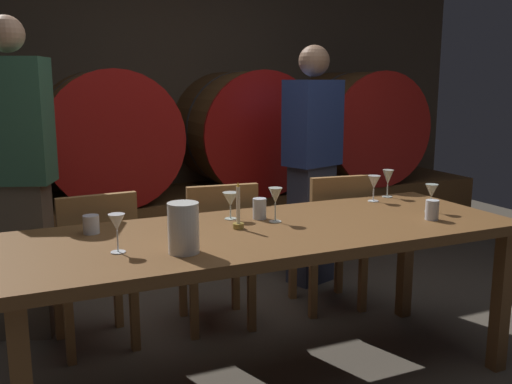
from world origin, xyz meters
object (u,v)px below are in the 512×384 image
wine_barrel_center_left (106,136)px  chair_left (96,264)px  guest_left (18,178)px  wine_barrel_far_right (354,126)px  pitcher (183,228)px  guest_right (312,164)px  wine_glass_left (230,200)px  cup_center (260,209)px  wine_glass_far_left (117,224)px  chair_right (333,235)px  wine_glass_center_left (275,197)px  wine_glass_center_right (374,183)px  cup_right (432,210)px  candle_center (238,215)px  wine_glass_right (432,192)px  wine_glass_far_right (388,178)px  wine_barrel_center_right (242,131)px  dining_table (269,243)px  chair_center (219,249)px  cup_left (91,224)px

wine_barrel_center_left → chair_left: 1.57m
chair_left → guest_left: size_ratio=0.49×
wine_barrel_far_right → pitcher: 3.30m
wine_barrel_center_left → guest_left: 1.26m
wine_barrel_center_left → guest_right: bearing=-37.5°
wine_glass_left → cup_center: 0.15m
wine_glass_far_left → chair_right: bearing=26.7°
wine_barrel_center_left → chair_left: wine_barrel_center_left is taller
wine_glass_center_left → cup_center: wine_glass_center_left is taller
wine_glass_far_left → wine_glass_center_right: 1.56m
wine_glass_center_left → cup_right: wine_glass_center_left is taller
candle_center → cup_right: candle_center is taller
wine_glass_right → chair_right: bearing=103.4°
guest_left → cup_right: guest_left is taller
wine_glass_left → wine_glass_far_right: 1.05m
cup_right → wine_glass_right: bearing=50.8°
wine_glass_center_right → wine_barrel_far_right: bearing=59.3°
wine_barrel_center_right → wine_glass_center_left: (-0.68, -2.01, -0.13)m
guest_right → candle_center: 1.49m
chair_left → wine_glass_right: size_ratio=6.01×
dining_table → chair_center: size_ratio=2.69×
candle_center → cup_left: (-0.63, 0.19, -0.02)m
wine_barrel_center_left → guest_right: (1.26, -0.96, -0.17)m
guest_right → wine_glass_center_left: 1.32m
guest_right → wine_barrel_center_right: bearing=-100.7°
chair_right → wine_glass_right: wine_glass_right is taller
candle_center → cup_left: size_ratio=2.65×
wine_barrel_far_right → guest_left: size_ratio=0.56×
wine_glass_left → chair_left: bearing=144.2°
wine_glass_far_left → wine_glass_far_right: (1.66, 0.46, -0.00)m
cup_center → cup_right: (0.77, -0.36, -0.00)m
wine_barrel_far_right → wine_glass_left: size_ratio=7.37×
wine_barrel_center_right → cup_left: (-1.52, -1.87, -0.22)m
guest_left → wine_glass_center_right: size_ratio=12.04×
pitcher → candle_center: bearing=37.0°
chair_right → cup_left: chair_right is taller
cup_left → wine_barrel_center_right: bearing=50.9°
wine_barrel_far_right → guest_left: bearing=-159.9°
wine_barrel_center_right → guest_left: guest_left is taller
wine_barrel_center_right → cup_left: 2.42m
wine_barrel_center_right → wine_barrel_far_right: same height
wine_barrel_far_right → cup_left: wine_barrel_far_right is taller
chair_center → cup_center: chair_center is taller
cup_right → cup_center: bearing=154.7°
chair_right → wine_glass_far_right: (0.19, -0.28, 0.39)m
chair_left → guest_left: guest_left is taller
chair_right → wine_glass_far_left: wine_glass_far_left is taller
cup_left → cup_center: cup_center is taller
chair_right → guest_left: bearing=-6.4°
pitcher → cup_left: pitcher is taller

